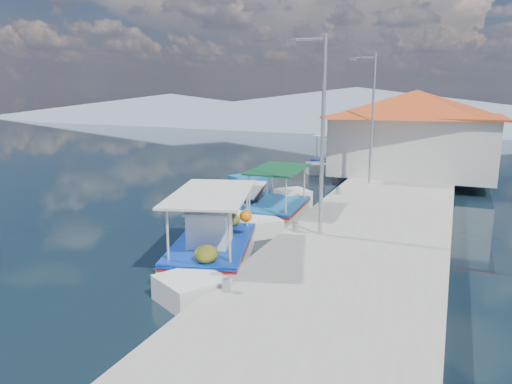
% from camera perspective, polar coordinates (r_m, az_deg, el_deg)
% --- Properties ---
extents(ground, '(160.00, 160.00, 0.00)m').
position_cam_1_polar(ground, '(15.45, -11.36, -6.79)').
color(ground, black).
rests_on(ground, ground).
extents(quay, '(5.00, 44.00, 0.50)m').
position_cam_1_polar(quay, '(18.82, 14.56, -2.73)').
color(quay, '#A5A29A').
rests_on(quay, ground).
extents(bollards, '(0.20, 17.20, 0.30)m').
position_cam_1_polar(bollards, '(18.40, 7.81, -1.50)').
color(bollards, '#A5A8AD').
rests_on(bollards, quay).
extents(main_caique, '(3.33, 6.81, 2.33)m').
position_cam_1_polar(main_caique, '(14.02, -4.99, -6.62)').
color(main_caique, silver).
rests_on(main_caique, ground).
extents(caique_green_canopy, '(1.97, 5.93, 2.22)m').
position_cam_1_polar(caique_green_canopy, '(18.66, 2.72, -2.22)').
color(caique_green_canopy, silver).
rests_on(caique_green_canopy, ground).
extents(caique_blue_hull, '(2.98, 6.57, 1.20)m').
position_cam_1_polar(caique_blue_hull, '(20.60, -2.05, -0.87)').
color(caique_blue_hull, '#1A5E9D').
rests_on(caique_blue_hull, ground).
extents(caique_far, '(3.54, 6.43, 2.40)m').
position_cam_1_polar(caique_far, '(30.96, 10.02, 3.56)').
color(caique_far, silver).
rests_on(caique_far, ground).
extents(harbor_building, '(10.49, 10.49, 4.40)m').
position_cam_1_polar(harbor_building, '(27.24, 18.22, 6.93)').
color(harbor_building, silver).
rests_on(harbor_building, quay).
extents(lamp_post_near, '(1.21, 0.14, 6.00)m').
position_cam_1_polar(lamp_post_near, '(14.61, 7.57, 7.72)').
color(lamp_post_near, '#A5A8AD').
rests_on(lamp_post_near, quay).
extents(lamp_post_far, '(1.21, 0.14, 6.00)m').
position_cam_1_polar(lamp_post_far, '(23.41, 13.41, 9.10)').
color(lamp_post_far, '#A5A8AD').
rests_on(lamp_post_far, quay).
extents(mountain_ridge, '(171.40, 96.00, 5.50)m').
position_cam_1_polar(mountain_ridge, '(68.16, 21.33, 8.84)').
color(mountain_ridge, slate).
rests_on(mountain_ridge, ground).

